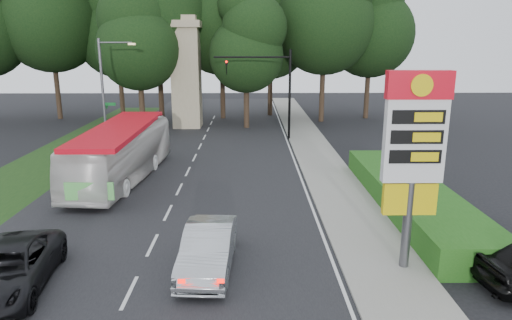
{
  "coord_description": "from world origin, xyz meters",
  "views": [
    {
      "loc": [
        3.84,
        -12.47,
        7.68
      ],
      "look_at": [
        4.12,
        8.82,
        2.2
      ],
      "focal_mm": 32.0,
      "sensor_mm": 36.0,
      "label": 1
    }
  ],
  "objects_px": {
    "monument": "(186,72)",
    "streetlight_signs": "(105,88)",
    "gas_station_pylon": "(414,145)",
    "transit_bus": "(122,154)",
    "traffic_signal_mast": "(273,82)",
    "suv_charcoal": "(8,269)",
    "sedan_silver": "(208,248)"
  },
  "relations": [
    {
      "from": "streetlight_signs",
      "to": "monument",
      "type": "height_order",
      "value": "monument"
    },
    {
      "from": "traffic_signal_mast",
      "to": "streetlight_signs",
      "type": "xyz_separation_m",
      "value": [
        -12.67,
        -1.99,
        -0.23
      ]
    },
    {
      "from": "gas_station_pylon",
      "to": "traffic_signal_mast",
      "type": "bearing_deg",
      "value": 99.09
    },
    {
      "from": "monument",
      "to": "suv_charcoal",
      "type": "bearing_deg",
      "value": -93.63
    },
    {
      "from": "gas_station_pylon",
      "to": "monument",
      "type": "relative_size",
      "value": 0.68
    },
    {
      "from": "streetlight_signs",
      "to": "transit_bus",
      "type": "height_order",
      "value": "streetlight_signs"
    },
    {
      "from": "traffic_signal_mast",
      "to": "monument",
      "type": "xyz_separation_m",
      "value": [
        -7.68,
        6.0,
        0.43
      ]
    },
    {
      "from": "streetlight_signs",
      "to": "sedan_silver",
      "type": "height_order",
      "value": "streetlight_signs"
    },
    {
      "from": "transit_bus",
      "to": "suv_charcoal",
      "type": "height_order",
      "value": "transit_bus"
    },
    {
      "from": "gas_station_pylon",
      "to": "traffic_signal_mast",
      "type": "height_order",
      "value": "traffic_signal_mast"
    },
    {
      "from": "transit_bus",
      "to": "sedan_silver",
      "type": "bearing_deg",
      "value": -56.42
    },
    {
      "from": "traffic_signal_mast",
      "to": "transit_bus",
      "type": "bearing_deg",
      "value": -129.52
    },
    {
      "from": "traffic_signal_mast",
      "to": "monument",
      "type": "distance_m",
      "value": 9.76
    },
    {
      "from": "gas_station_pylon",
      "to": "suv_charcoal",
      "type": "relative_size",
      "value": 1.31
    },
    {
      "from": "gas_station_pylon",
      "to": "transit_bus",
      "type": "bearing_deg",
      "value": 139.43
    },
    {
      "from": "streetlight_signs",
      "to": "transit_bus",
      "type": "xyz_separation_m",
      "value": [
        3.49,
        -9.14,
        -2.87
      ]
    },
    {
      "from": "streetlight_signs",
      "to": "transit_bus",
      "type": "bearing_deg",
      "value": -69.12
    },
    {
      "from": "monument",
      "to": "transit_bus",
      "type": "bearing_deg",
      "value": -95.0
    },
    {
      "from": "suv_charcoal",
      "to": "streetlight_signs",
      "type": "bearing_deg",
      "value": 91.41
    },
    {
      "from": "streetlight_signs",
      "to": "monument",
      "type": "relative_size",
      "value": 0.8
    },
    {
      "from": "gas_station_pylon",
      "to": "traffic_signal_mast",
      "type": "relative_size",
      "value": 0.95
    },
    {
      "from": "sedan_silver",
      "to": "suv_charcoal",
      "type": "height_order",
      "value": "sedan_silver"
    },
    {
      "from": "monument",
      "to": "sedan_silver",
      "type": "relative_size",
      "value": 2.13
    },
    {
      "from": "gas_station_pylon",
      "to": "transit_bus",
      "type": "relative_size",
      "value": 0.61
    },
    {
      "from": "monument",
      "to": "streetlight_signs",
      "type": "bearing_deg",
      "value": -121.97
    },
    {
      "from": "gas_station_pylon",
      "to": "monument",
      "type": "height_order",
      "value": "monument"
    },
    {
      "from": "gas_station_pylon",
      "to": "sedan_silver",
      "type": "bearing_deg",
      "value": 179.09
    },
    {
      "from": "streetlight_signs",
      "to": "suv_charcoal",
      "type": "relative_size",
      "value": 1.53
    },
    {
      "from": "traffic_signal_mast",
      "to": "suv_charcoal",
      "type": "bearing_deg",
      "value": -112.32
    },
    {
      "from": "transit_bus",
      "to": "suv_charcoal",
      "type": "bearing_deg",
      "value": -86.71
    },
    {
      "from": "streetlight_signs",
      "to": "suv_charcoal",
      "type": "xyz_separation_m",
      "value": [
        3.13,
        -21.24,
        -3.71
      ]
    },
    {
      "from": "gas_station_pylon",
      "to": "suv_charcoal",
      "type": "distance_m",
      "value": 13.63
    }
  ]
}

